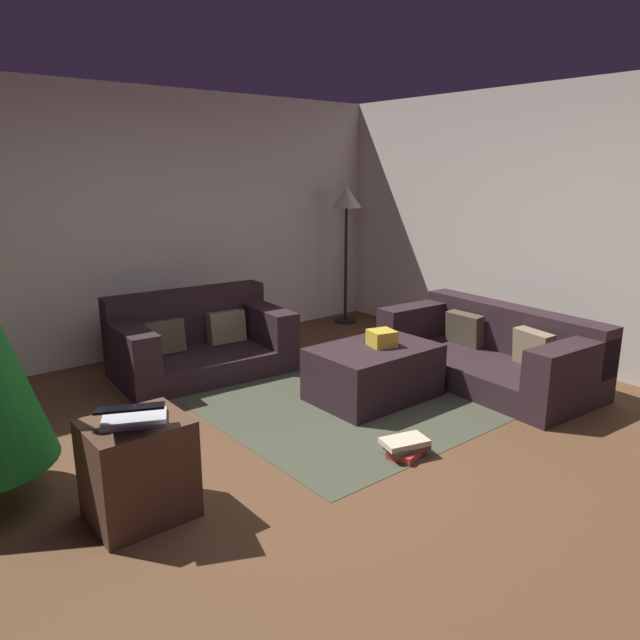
% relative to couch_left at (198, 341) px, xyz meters
% --- Properties ---
extents(ground_plane, '(6.40, 6.40, 0.00)m').
position_rel_couch_left_xyz_m(ground_plane, '(-0.33, -2.25, -0.28)').
color(ground_plane, brown).
extents(rear_partition, '(6.40, 0.12, 2.60)m').
position_rel_couch_left_xyz_m(rear_partition, '(-0.33, 0.89, 1.02)').
color(rear_partition, silver).
rests_on(rear_partition, ground_plane).
extents(corner_partition, '(0.12, 6.40, 2.60)m').
position_rel_couch_left_xyz_m(corner_partition, '(2.81, -2.25, 1.02)').
color(corner_partition, silver).
rests_on(corner_partition, ground_plane).
extents(couch_left, '(1.61, 1.03, 0.73)m').
position_rel_couch_left_xyz_m(couch_left, '(0.00, 0.00, 0.00)').
color(couch_left, '#2D1E23').
rests_on(couch_left, ground_plane).
extents(couch_right, '(1.05, 1.93, 0.63)m').
position_rel_couch_left_xyz_m(couch_right, '(1.91, -1.87, -0.03)').
color(couch_right, '#2D1E23').
rests_on(couch_right, ground_plane).
extents(ottoman, '(1.00, 0.68, 0.44)m').
position_rel_couch_left_xyz_m(ottoman, '(0.79, -1.52, -0.06)').
color(ottoman, '#2D1E23').
rests_on(ottoman, ground_plane).
extents(gift_box, '(0.24, 0.24, 0.13)m').
position_rel_couch_left_xyz_m(gift_box, '(0.86, -1.54, 0.22)').
color(gift_box, gold).
rests_on(gift_box, ottoman).
extents(tv_remote, '(0.09, 0.17, 0.02)m').
position_rel_couch_left_xyz_m(tv_remote, '(0.83, -1.48, 0.17)').
color(tv_remote, black).
rests_on(tv_remote, ottoman).
extents(side_table, '(0.52, 0.44, 0.55)m').
position_rel_couch_left_xyz_m(side_table, '(-1.38, -1.96, -0.01)').
color(side_table, '#4C3323').
rests_on(side_table, ground_plane).
extents(laptop, '(0.46, 0.48, 0.17)m').
position_rel_couch_left_xyz_m(laptop, '(-1.41, -2.01, 0.33)').
color(laptop, silver).
rests_on(laptop, side_table).
extents(book_stack, '(0.33, 0.26, 0.12)m').
position_rel_couch_left_xyz_m(book_stack, '(0.24, -2.40, -0.22)').
color(book_stack, '#B7332D').
rests_on(book_stack, ground_plane).
extents(corner_lamp, '(0.36, 0.36, 1.63)m').
position_rel_couch_left_xyz_m(corner_lamp, '(2.26, 0.49, 1.10)').
color(corner_lamp, black).
rests_on(corner_lamp, ground_plane).
extents(area_rug, '(2.60, 2.00, 0.01)m').
position_rel_couch_left_xyz_m(area_rug, '(0.79, -1.52, -0.28)').
color(area_rug, '#404332').
rests_on(area_rug, ground_plane).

